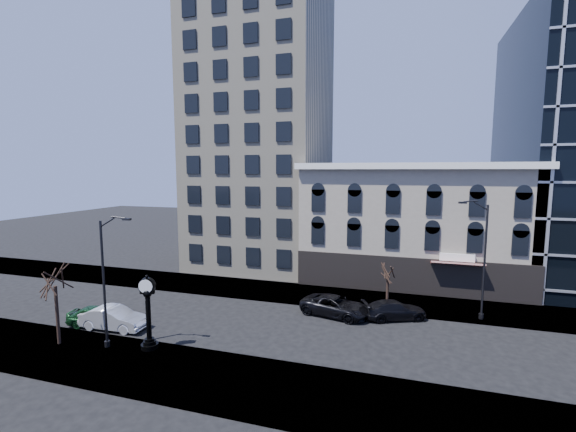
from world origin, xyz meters
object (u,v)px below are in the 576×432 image
(car_near_a, at_px, (99,316))
(car_near_b, at_px, (114,318))
(street_clock, at_px, (148,315))
(street_lamp_near, at_px, (111,247))

(car_near_a, bearing_deg, car_near_b, -106.37)
(street_clock, relative_size, car_near_b, 0.99)
(street_clock, height_order, car_near_b, street_clock)
(street_clock, xyz_separation_m, car_near_a, (-6.24, 2.25, -1.59))
(street_lamp_near, xyz_separation_m, car_near_b, (-2.51, 2.69, -6.05))
(street_clock, xyz_separation_m, car_near_b, (-4.69, 2.11, -1.54))
(car_near_a, distance_m, car_near_b, 1.55)
(street_clock, bearing_deg, street_lamp_near, 177.99)
(street_lamp_near, xyz_separation_m, car_near_a, (-4.05, 2.83, -6.11))
(street_lamp_near, relative_size, car_near_a, 1.98)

